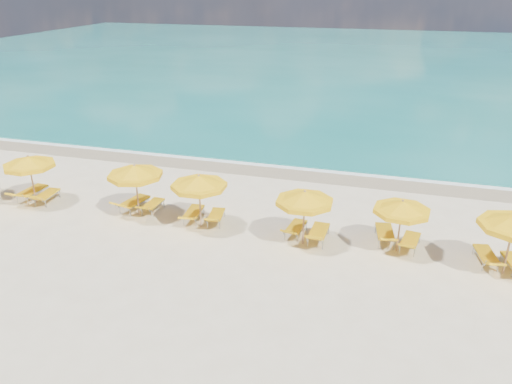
# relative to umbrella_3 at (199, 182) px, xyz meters

# --- Properties ---
(ground_plane) EXTENTS (120.00, 120.00, 0.00)m
(ground_plane) POSITION_rel_umbrella_3_xyz_m (1.95, -0.13, -1.95)
(ground_plane) COLOR beige
(ocean) EXTENTS (120.00, 80.00, 0.30)m
(ocean) POSITION_rel_umbrella_3_xyz_m (1.95, 47.87, -1.95)
(ocean) COLOR #136D66
(ocean) RESTS_ON ground
(wet_sand_band) EXTENTS (120.00, 2.60, 0.01)m
(wet_sand_band) POSITION_rel_umbrella_3_xyz_m (1.95, 7.27, -1.95)
(wet_sand_band) COLOR tan
(wet_sand_band) RESTS_ON ground
(foam_line) EXTENTS (120.00, 1.20, 0.03)m
(foam_line) POSITION_rel_umbrella_3_xyz_m (1.95, 8.07, -1.95)
(foam_line) COLOR white
(foam_line) RESTS_ON ground
(whitecap_near) EXTENTS (14.00, 0.36, 0.05)m
(whitecap_near) POSITION_rel_umbrella_3_xyz_m (-4.05, 16.87, -1.95)
(whitecap_near) COLOR white
(whitecap_near) RESTS_ON ground
(whitecap_far) EXTENTS (18.00, 0.30, 0.05)m
(whitecap_far) POSITION_rel_umbrella_3_xyz_m (9.95, 23.87, -1.95)
(whitecap_far) COLOR white
(whitecap_far) RESTS_ON ground
(umbrella_1) EXTENTS (2.91, 2.91, 2.27)m
(umbrella_1) POSITION_rel_umbrella_3_xyz_m (-8.05, 0.16, -0.01)
(umbrella_1) COLOR tan
(umbrella_1) RESTS_ON ground
(umbrella_2) EXTENTS (2.57, 2.57, 2.33)m
(umbrella_2) POSITION_rel_umbrella_3_xyz_m (-2.93, 0.26, 0.04)
(umbrella_2) COLOR tan
(umbrella_2) RESTS_ON ground
(umbrella_3) EXTENTS (2.89, 2.89, 2.28)m
(umbrella_3) POSITION_rel_umbrella_3_xyz_m (0.00, 0.00, 0.00)
(umbrella_3) COLOR tan
(umbrella_3) RESTS_ON ground
(umbrella_4) EXTENTS (2.90, 2.90, 2.22)m
(umbrella_4) POSITION_rel_umbrella_3_xyz_m (4.27, -0.24, -0.06)
(umbrella_4) COLOR tan
(umbrella_4) RESTS_ON ground
(umbrella_5) EXTENTS (2.56, 2.56, 2.10)m
(umbrella_5) POSITION_rel_umbrella_3_xyz_m (7.74, 0.14, -0.16)
(umbrella_5) COLOR tan
(umbrella_5) RESTS_ON ground
(lounger_1_left) EXTENTS (0.74, 2.03, 0.77)m
(lounger_1_left) POSITION_rel_umbrella_3_xyz_m (-8.47, 0.43, -1.71)
(lounger_1_left) COLOR #A5A8AD
(lounger_1_left) RESTS_ON ground
(lounger_1_right) EXTENTS (0.73, 1.79, 0.77)m
(lounger_1_right) POSITION_rel_umbrella_3_xyz_m (-7.60, 0.35, -1.73)
(lounger_1_right) COLOR #A5A8AD
(lounger_1_right) RESTS_ON ground
(lounger_2_left) EXTENTS (1.01, 2.03, 0.81)m
(lounger_2_left) POSITION_rel_umbrella_3_xyz_m (-3.40, 0.67, -1.71)
(lounger_2_left) COLOR #A5A8AD
(lounger_2_left) RESTS_ON ground
(lounger_2_right) EXTENTS (0.61, 1.68, 0.65)m
(lounger_2_right) POSITION_rel_umbrella_3_xyz_m (-2.56, 0.78, -1.75)
(lounger_2_right) COLOR #A5A8AD
(lounger_2_right) RESTS_ON ground
(lounger_3_left) EXTENTS (0.77, 1.90, 0.67)m
(lounger_3_left) POSITION_rel_umbrella_3_xyz_m (-0.51, 0.45, -1.73)
(lounger_3_left) COLOR #A5A8AD
(lounger_3_left) RESTS_ON ground
(lounger_3_right) EXTENTS (0.81, 1.78, 0.70)m
(lounger_3_right) POSITION_rel_umbrella_3_xyz_m (0.48, 0.47, -1.74)
(lounger_3_right) COLOR #A5A8AD
(lounger_3_right) RESTS_ON ground
(lounger_4_left) EXTENTS (0.77, 1.81, 0.72)m
(lounger_4_left) POSITION_rel_umbrella_3_xyz_m (3.86, 0.31, -1.74)
(lounger_4_left) COLOR #A5A8AD
(lounger_4_left) RESTS_ON ground
(lounger_4_right) EXTENTS (0.70, 1.95, 0.80)m
(lounger_4_right) POSITION_rel_umbrella_3_xyz_m (4.80, 0.10, -1.71)
(lounger_4_right) COLOR #A5A8AD
(lounger_4_right) RESTS_ON ground
(lounger_5_left) EXTENTS (0.91, 2.02, 0.78)m
(lounger_5_left) POSITION_rel_umbrella_3_xyz_m (7.26, 0.74, -1.71)
(lounger_5_left) COLOR #A5A8AD
(lounger_5_left) RESTS_ON ground
(lounger_5_right) EXTENTS (0.88, 1.86, 0.72)m
(lounger_5_right) POSITION_rel_umbrella_3_xyz_m (8.18, 0.43, -1.73)
(lounger_5_right) COLOR #A5A8AD
(lounger_5_right) RESTS_ON ground
(lounger_6_left) EXTENTS (0.87, 1.86, 0.64)m
(lounger_6_left) POSITION_rel_umbrella_3_xyz_m (10.78, 0.10, -1.74)
(lounger_6_left) COLOR #A5A8AD
(lounger_6_left) RESTS_ON ground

